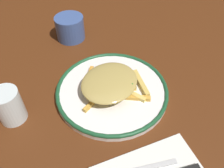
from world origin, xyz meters
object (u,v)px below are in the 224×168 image
object	(u,v)px
fries_heap	(110,83)
plate	(112,90)
water_glass	(9,107)
coffee_mug	(70,28)

from	to	relation	value
fries_heap	plate	bearing A→B (deg)	-104.34
water_glass	coffee_mug	distance (m)	0.36
water_glass	coffee_mug	size ratio (longest dim) A/B	0.73
fries_heap	water_glass	distance (m)	0.25
fries_heap	coffee_mug	distance (m)	0.29
coffee_mug	water_glass	bearing A→B (deg)	145.74
water_glass	coffee_mug	xyz separation A→B (m)	(0.30, -0.20, -0.01)
fries_heap	water_glass	size ratio (longest dim) A/B	2.34
fries_heap	coffee_mug	size ratio (longest dim) A/B	1.72
fries_heap	water_glass	world-z (taller)	water_glass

